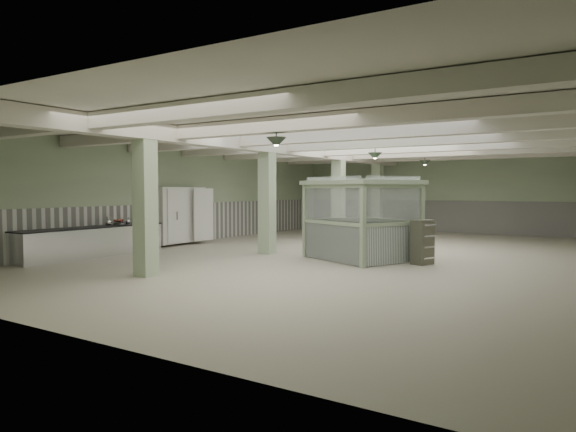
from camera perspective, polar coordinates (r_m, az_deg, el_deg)
The scene contains 30 objects.
floor at distance 15.93m, azimuth 7.19°, elevation -4.37°, with size 20.00×20.00×0.00m, color beige.
ceiling at distance 15.88m, azimuth 7.27°, elevation 8.63°, with size 14.00×20.00×0.02m, color silver.
wall_back at distance 25.22m, azimuth 16.88°, elevation 2.33°, with size 14.00×0.02×3.60m, color #ABBE98.
wall_front at distance 7.95m, azimuth -24.86°, elevation 1.02°, with size 14.00×0.02×3.60m, color #ABBE98.
wall_left at distance 19.80m, azimuth -11.47°, elevation 2.25°, with size 0.02×20.00×3.60m, color #ABBE98.
wainscot_left at distance 19.82m, azimuth -11.39°, elevation -0.78°, with size 0.05×19.90×1.50m, color white.
wainscot_back at distance 25.23m, azimuth 16.83°, elevation -0.05°, with size 13.90×0.05×1.50m, color white.
girder at distance 17.06m, azimuth -0.43°, elevation 7.52°, with size 0.45×19.90×0.40m, color silver.
beam_a at distance 9.64m, azimuth -12.27°, elevation 11.18°, with size 13.90×0.35×0.32m, color silver.
beam_b at distance 11.55m, azimuth -3.42°, elevation 9.88°, with size 13.90×0.35×0.32m, color silver.
beam_c at distance 13.64m, azimuth 2.78°, elevation 8.81°, with size 13.90×0.35×0.32m, color silver.
beam_d at distance 15.86m, azimuth 7.27°, elevation 7.98°, with size 13.90×0.35×0.32m, color silver.
beam_e at distance 18.15m, azimuth 10.63°, elevation 7.32°, with size 13.90×0.35×0.32m, color silver.
beam_f at distance 20.49m, azimuth 13.22°, elevation 6.79°, with size 13.90×0.35×0.32m, color silver.
beam_g at distance 22.86m, azimuth 15.28°, elevation 6.36°, with size 13.90×0.35×0.32m, color silver.
column_a at distance 12.39m, azimuth -15.59°, elevation 1.79°, with size 0.42×0.42×3.60m, color #B2CCA4.
column_b at distance 16.17m, azimuth -2.34°, elevation 2.16°, with size 0.42×0.42×3.60m, color #B2CCA4.
column_c at distance 20.49m, azimuth 5.62°, elevation 2.32°, with size 0.42×0.42×3.60m, color #B2CCA4.
column_d at distance 24.13m, azimuth 9.88°, elevation 2.39°, with size 0.42×0.42×3.60m, color #B2CCA4.
pendant_front at distance 11.22m, azimuth -1.32°, elevation 8.18°, with size 0.44×0.44×0.22m, color #2E3D2E.
pendant_mid at distance 16.09m, azimuth 9.64°, elevation 6.57°, with size 0.44×0.44×0.22m, color #2E3D2E.
pendant_back at distance 20.78m, azimuth 14.97°, elevation 5.69°, with size 0.44×0.44×0.22m, color #2E3D2E.
prep_counter at distance 16.58m, azimuth -20.89°, elevation -2.65°, with size 0.84×4.83×0.91m.
pitcher_near at distance 17.23m, azimuth -17.39°, elevation -0.51°, with size 0.17×0.19×0.25m, color silver, non-canonical shape.
pitcher_far at distance 16.67m, azimuth -19.34°, elevation -0.58°, with size 0.20×0.23×0.29m, color silver, non-canonical shape.
veg_colander at distance 17.03m, azimuth -18.22°, elevation -0.66°, with size 0.41×0.41×0.19m, color #3B3B40, non-canonical shape.
orange_bowl at distance 17.28m, azimuth -18.20°, elevation -0.77°, with size 0.26×0.26×0.09m, color #B2B2B7.
walkin_cooler at distance 19.14m, azimuth -11.85°, elevation -0.13°, with size 0.84×2.21×2.02m.
guard_booth at distance 14.99m, azimuth 8.18°, elevation 1.28°, with size 3.60×3.39×2.39m.
filing_cabinet at distance 14.35m, azimuth 14.70°, elevation -2.83°, with size 0.39×0.56×1.21m, color #59594A.
Camera 1 is at (6.67, -14.32, 2.04)m, focal length 32.00 mm.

